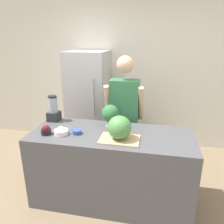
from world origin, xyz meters
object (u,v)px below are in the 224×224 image
object	(u,v)px
bowl_small_blue	(77,132)
potted_plant	(110,114)
refrigerator	(89,102)
bowl_cream	(61,131)
blender	(53,110)
person	(124,117)
watermelon	(120,127)
bowl_cherries	(46,130)

from	to	relation	value
bowl_small_blue	potted_plant	xyz separation A→B (m)	(0.33, 0.30, 0.13)
refrigerator	bowl_cream	distance (m)	1.46
refrigerator	bowl_small_blue	bearing A→B (deg)	-78.14
bowl_cream	blender	distance (m)	0.49
person	watermelon	size ratio (longest dim) A/B	6.72
bowl_cherries	bowl_small_blue	xyz separation A→B (m)	(0.34, 0.08, -0.02)
bowl_cherries	person	bearing A→B (deg)	43.37
person	bowl_small_blue	distance (m)	0.80
person	watermelon	bearing A→B (deg)	-85.79
blender	potted_plant	xyz separation A→B (m)	(0.77, -0.04, 0.01)
watermelon	potted_plant	xyz separation A→B (m)	(-0.17, 0.35, 0.01)
person	blender	xyz separation A→B (m)	(-0.89, -0.32, 0.15)
refrigerator	bowl_cream	bearing A→B (deg)	-85.11
bowl_cherries	bowl_small_blue	size ratio (longest dim) A/B	1.10
blender	bowl_cherries	bearing A→B (deg)	-76.35
bowl_small_blue	blender	distance (m)	0.57
bowl_small_blue	blender	world-z (taller)	blender
refrigerator	blender	bearing A→B (deg)	-98.01
bowl_cream	blender	xyz separation A→B (m)	(-0.27, 0.39, 0.11)
watermelon	potted_plant	bearing A→B (deg)	115.98
person	blender	bearing A→B (deg)	-160.07
person	potted_plant	size ratio (longest dim) A/B	6.28
potted_plant	person	bearing A→B (deg)	71.97
refrigerator	watermelon	xyz separation A→B (m)	(0.80, -1.45, 0.17)
bowl_cream	potted_plant	world-z (taller)	potted_plant
watermelon	refrigerator	bearing A→B (deg)	118.75
bowl_small_blue	bowl_cream	bearing A→B (deg)	-162.42
blender	potted_plant	bearing A→B (deg)	-3.13
potted_plant	bowl_small_blue	bearing A→B (deg)	-137.99
refrigerator	potted_plant	size ratio (longest dim) A/B	6.29
bowl_cherries	potted_plant	xyz separation A→B (m)	(0.67, 0.38, 0.11)
refrigerator	potted_plant	world-z (taller)	refrigerator
bowl_small_blue	bowl_cherries	bearing A→B (deg)	-166.41
watermelon	blender	bearing A→B (deg)	157.31
bowl_cream	bowl_small_blue	size ratio (longest dim) A/B	1.55
potted_plant	bowl_cherries	bearing A→B (deg)	-150.45
person	bowl_cream	bearing A→B (deg)	-130.80
bowl_cream	bowl_cherries	bearing A→B (deg)	-170.51
refrigerator	bowl_cherries	size ratio (longest dim) A/B	15.32
refrigerator	bowl_cherries	xyz separation A→B (m)	(-0.05, -1.48, 0.08)
watermelon	bowl_small_blue	bearing A→B (deg)	173.79
bowl_cherries	blender	distance (m)	0.45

